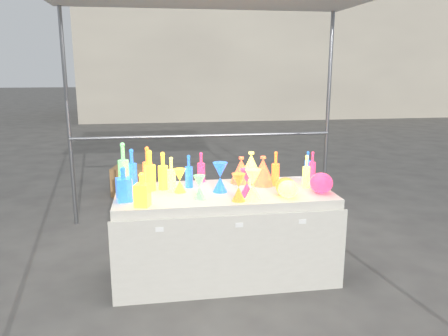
{
  "coord_description": "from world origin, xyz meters",
  "views": [
    {
      "loc": [
        -0.55,
        -3.5,
        1.76
      ],
      "look_at": [
        0.0,
        0.0,
        0.95
      ],
      "focal_mm": 35.0,
      "sensor_mm": 36.0,
      "label": 1
    }
  ],
  "objects": [
    {
      "name": "display_table",
      "position": [
        0.0,
        -0.01,
        0.37
      ],
      "size": [
        1.84,
        0.83,
        0.75
      ],
      "color": "silver",
      "rests_on": "ground"
    },
    {
      "name": "bottle_11",
      "position": [
        0.73,
        0.02,
        0.89
      ],
      "size": [
        0.07,
        0.07,
        0.28
      ],
      "primitive_type": null,
      "rotation": [
        0.0,
        0.0,
        -0.14
      ],
      "color": "teal",
      "rests_on": "display_table"
    },
    {
      "name": "bottle_7",
      "position": [
        -0.28,
        0.16,
        0.89
      ],
      "size": [
        0.08,
        0.08,
        0.29
      ],
      "primitive_type": null,
      "rotation": [
        0.0,
        0.0,
        -0.13
      ],
      "color": "#167A3B",
      "rests_on": "display_table"
    },
    {
      "name": "hourglass_4",
      "position": [
        -0.37,
        0.02,
        0.85
      ],
      "size": [
        0.1,
        0.1,
        0.2
      ],
      "primitive_type": null,
      "rotation": [
        0.0,
        0.0,
        -0.02
      ],
      "color": "red",
      "rests_on": "display_table"
    },
    {
      "name": "lampshade_3",
      "position": [
        0.29,
        0.28,
        0.89
      ],
      "size": [
        0.3,
        0.3,
        0.28
      ],
      "primitive_type": null,
      "rotation": [
        0.0,
        0.0,
        0.34
      ],
      "color": "teal",
      "rests_on": "display_table"
    },
    {
      "name": "ground",
      "position": [
        0.0,
        0.0,
        0.0
      ],
      "size": [
        80.0,
        80.0,
        0.0
      ],
      "primitive_type": "plane",
      "color": "slate",
      "rests_on": "ground"
    },
    {
      "name": "bottle_9",
      "position": [
        0.48,
        0.11,
        0.9
      ],
      "size": [
        0.09,
        0.09,
        0.31
      ],
      "primitive_type": null,
      "rotation": [
        0.0,
        0.0,
        0.29
      ],
      "color": "#F1A419",
      "rests_on": "display_table"
    },
    {
      "name": "bottle_2",
      "position": [
        -0.63,
        0.16,
        0.94
      ],
      "size": [
        0.1,
        0.1,
        0.37
      ],
      "primitive_type": null,
      "rotation": [
        0.0,
        0.0,
        0.23
      ],
      "color": "#F1A419",
      "rests_on": "display_table"
    },
    {
      "name": "hourglass_3",
      "position": [
        -0.23,
        -0.19,
        0.85
      ],
      "size": [
        0.12,
        0.12,
        0.19
      ],
      "primitive_type": null,
      "rotation": [
        0.0,
        0.0,
        -0.25
      ],
      "color": "#BF26B4",
      "rests_on": "display_table"
    },
    {
      "name": "bottle_4",
      "position": [
        -0.44,
        0.06,
        0.9
      ],
      "size": [
        0.09,
        0.09,
        0.3
      ],
      "primitive_type": null,
      "rotation": [
        0.0,
        0.0,
        -0.34
      ],
      "color": "teal",
      "rests_on": "display_table"
    },
    {
      "name": "globe_1",
      "position": [
        0.47,
        -0.28,
        0.81
      ],
      "size": [
        0.2,
        0.2,
        0.13
      ],
      "primitive_type": null,
      "rotation": [
        0.0,
        0.0,
        -0.31
      ],
      "color": "teal",
      "rests_on": "display_table"
    },
    {
      "name": "cardboard_box_flat",
      "position": [
        0.56,
        2.44,
        0.03
      ],
      "size": [
        0.94,
        0.83,
        0.07
      ],
      "primitive_type": "cube",
      "rotation": [
        0.0,
        0.0,
        0.42
      ],
      "color": "#AC7D4D",
      "rests_on": "ground"
    },
    {
      "name": "bottle_6",
      "position": [
        -0.61,
        0.12,
        0.92
      ],
      "size": [
        0.11,
        0.11,
        0.35
      ],
      "primitive_type": null,
      "rotation": [
        0.0,
        0.0,
        -0.2
      ],
      "color": "red",
      "rests_on": "display_table"
    },
    {
      "name": "hourglass_0",
      "position": [
        0.07,
        -0.29,
        0.86
      ],
      "size": [
        0.12,
        0.12,
        0.22
      ],
      "primitive_type": null,
      "rotation": [
        0.0,
        0.0,
        -0.07
      ],
      "color": "#F1A419",
      "rests_on": "display_table"
    },
    {
      "name": "decanter_0",
      "position": [
        -0.67,
        -0.31,
        0.88
      ],
      "size": [
        0.13,
        0.13,
        0.26
      ],
      "primitive_type": null,
      "rotation": [
        0.0,
        0.0,
        -0.31
      ],
      "color": "red",
      "rests_on": "display_table"
    },
    {
      "name": "globe_3",
      "position": [
        0.79,
        -0.18,
        0.83
      ],
      "size": [
        0.24,
        0.24,
        0.15
      ],
      "primitive_type": null,
      "rotation": [
        0.0,
        0.0,
        0.28
      ],
      "color": "#1D38AD",
      "rests_on": "display_table"
    },
    {
      "name": "decanter_1",
      "position": [
        -0.81,
        -0.09,
        0.88
      ],
      "size": [
        0.13,
        0.13,
        0.25
      ],
      "primitive_type": null,
      "rotation": [
        0.0,
        0.0,
        0.32
      ],
      "color": "#F1A419",
      "rests_on": "display_table"
    },
    {
      "name": "background_building",
      "position": [
        4.0,
        14.0,
        3.0
      ],
      "size": [
        14.0,
        6.0,
        6.0
      ],
      "primitive_type": "cube",
      "color": "beige",
      "rests_on": "ground"
    },
    {
      "name": "bottle_0",
      "position": [
        -0.5,
        0.14,
        0.91
      ],
      "size": [
        0.11,
        0.11,
        0.32
      ],
      "primitive_type": null,
      "rotation": [
        0.0,
        0.0,
        -0.35
      ],
      "color": "red",
      "rests_on": "display_table"
    },
    {
      "name": "bottle_8",
      "position": [
        0.86,
        0.36,
        0.88
      ],
      "size": [
        0.07,
        0.07,
        0.25
      ],
      "primitive_type": null,
      "rotation": [
        0.0,
        0.0,
        -0.22
      ],
      "color": "#167A3B",
      "rests_on": "display_table"
    },
    {
      "name": "bottle_10",
      "position": [
        0.86,
        0.23,
        0.89
      ],
      "size": [
        0.07,
        0.07,
        0.27
      ],
      "primitive_type": null,
      "rotation": [
        0.0,
        0.0,
        0.25
      ],
      "color": "#1D38AD",
      "rests_on": "display_table"
    },
    {
      "name": "globe_2",
      "position": [
        0.47,
        -0.2,
        0.82
      ],
      "size": [
        0.21,
        0.21,
        0.13
      ],
      "primitive_type": null,
      "rotation": [
        0.0,
        0.0,
        0.31
      ],
      "color": "#F1A419",
      "rests_on": "display_table"
    },
    {
      "name": "lampshade_1",
      "position": [
        0.37,
        0.15,
        0.88
      ],
      "size": [
        0.23,
        0.23,
        0.26
      ],
      "primitive_type": null,
      "rotation": [
        0.0,
        0.0,
        -0.07
      ],
      "color": "gold",
      "rests_on": "display_table"
    },
    {
      "name": "hourglass_2",
      "position": [
        0.19,
        -0.28,
        0.87
      ],
      "size": [
        0.14,
        0.14,
        0.25
      ],
      "primitive_type": null,
      "rotation": [
        0.0,
        0.0,
        0.16
      ],
      "color": "teal",
      "rests_on": "display_table"
    },
    {
      "name": "bottle_3",
      "position": [
        -0.16,
        0.35,
        0.89
      ],
      "size": [
        0.08,
        0.08,
        0.27
      ],
      "primitive_type": null,
      "rotation": [
        0.0,
        0.0,
        -0.13
      ],
      "color": "#1D38AD",
      "rests_on": "display_table"
    },
    {
      "name": "decanter_2",
      "position": [
        -0.81,
        -0.16,
        0.89
      ],
      "size": [
        0.13,
        0.13,
        0.27
      ],
      "primitive_type": null,
      "rotation": [
        0.0,
        0.0,
        0.22
      ],
      "color": "#167A3B",
      "rests_on": "display_table"
    },
    {
      "name": "hourglass_1",
      "position": [
        0.16,
        -0.18,
        0.86
      ],
      "size": [
        0.14,
        0.14,
        0.23
      ],
      "primitive_type": null,
      "rotation": [
        0.0,
        0.0,
        0.27
      ],
      "color": "#1D38AD",
      "rests_on": "display_table"
    },
    {
      "name": "hourglass_5",
      "position": [
        -0.03,
        -0.01,
        0.88
      ],
      "size": [
        0.17,
        0.17,
        0.25
      ],
      "primitive_type": null,
      "rotation": [
        0.0,
        0.0,
        -0.43
      ],
      "color": "#167A3B",
      "rests_on": "display_table"
    },
    {
      "name": "cardboard_box_closed",
      "position": [
        -0.89,
        2.64,
        0.2
      ],
      "size": [
        0.63,
        0.52,
        0.4
      ],
      "primitive_type": "cube",
      "rotation": [
        0.0,
        0.0,
        -0.23
      ],
      "color": "#AC7D4D",
      "rests_on": "ground"
    },
    {
      "name": "lampshade_0",
      "position": [
        0.2,
        0.25,
        0.87
      ],
      "size": [
        0.25,
        0.25,
        0.24
      ],
      "primitive_type": null,
      "rotation": [
        0.0,
        0.0,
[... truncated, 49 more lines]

